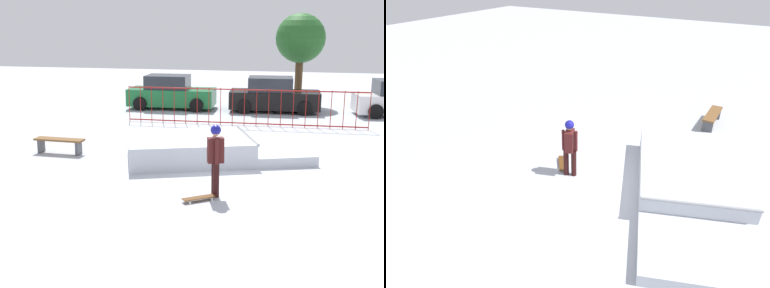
{
  "view_description": "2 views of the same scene",
  "coord_description": "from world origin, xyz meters",
  "views": [
    {
      "loc": [
        2.02,
        -12.99,
        4.03
      ],
      "look_at": [
        -0.64,
        -0.42,
        0.9
      ],
      "focal_mm": 46.69,
      "sensor_mm": 36.0,
      "label": 1
    },
    {
      "loc": [
        6.74,
        2.27,
        5.38
      ],
      "look_at": [
        0.08,
        -1.6,
        1.0
      ],
      "focal_mm": 30.17,
      "sensor_mm": 36.0,
      "label": 2
    }
  ],
  "objects": [
    {
      "name": "ground_plane",
      "position": [
        0.0,
        0.0,
        0.0
      ],
      "size": [
        60.0,
        60.0,
        0.0
      ],
      "primitive_type": "plane",
      "color": "#B2B7C1"
    },
    {
      "name": "skate_ramp",
      "position": [
        -0.64,
        1.37,
        0.32
      ],
      "size": [
        5.96,
        4.28,
        0.74
      ],
      "rotation": [
        0.0,
        0.0,
        0.35
      ],
      "color": "silver",
      "rests_on": "ground"
    },
    {
      "name": "skater",
      "position": [
        0.22,
        -1.79,
        1.01
      ],
      "size": [
        0.43,
        0.42,
        1.73
      ],
      "rotation": [
        0.0,
        0.0,
        0.34
      ],
      "color": "black",
      "rests_on": "ground"
    },
    {
      "name": "skateboard",
      "position": [
        -0.09,
        -2.25,
        0.08
      ],
      "size": [
        0.76,
        0.64,
        0.09
      ],
      "rotation": [
        0.0,
        0.0,
        0.63
      ],
      "color": "#593314",
      "rests_on": "ground"
    },
    {
      "name": "perimeter_fence",
      "position": [
        0.0,
        6.7,
        0.77
      ],
      "size": [
        9.6,
        0.26,
        1.5
      ],
      "rotation": [
        0.0,
        0.0,
        0.02
      ],
      "color": "maroon",
      "rests_on": "ground"
    },
    {
      "name": "park_bench",
      "position": [
        -5.23,
        1.1,
        0.36
      ],
      "size": [
        1.61,
        0.46,
        0.48
      ],
      "rotation": [
        0.0,
        0.0,
        3.11
      ],
      "color": "brown",
      "rests_on": "ground"
    },
    {
      "name": "parked_car_green",
      "position": [
        -3.91,
        10.15,
        0.72
      ],
      "size": [
        4.14,
        2.0,
        1.6
      ],
      "rotation": [
        0.0,
        0.0,
        0.02
      ],
      "color": "#196B33",
      "rests_on": "ground"
    },
    {
      "name": "parked_car_black",
      "position": [
        0.97,
        10.27,
        0.72
      ],
      "size": [
        4.17,
        2.06,
        1.6
      ],
      "rotation": [
        0.0,
        0.0,
        0.04
      ],
      "color": "black",
      "rests_on": "ground"
    },
    {
      "name": "distant_tree",
      "position": [
        2.07,
        12.71,
        3.24
      ],
      "size": [
        2.43,
        2.43,
        4.51
      ],
      "color": "brown",
      "rests_on": "ground"
    }
  ]
}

